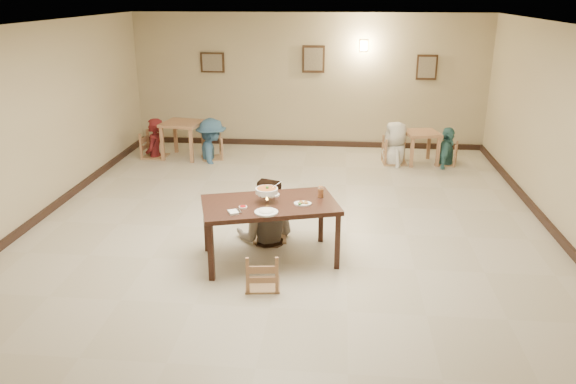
# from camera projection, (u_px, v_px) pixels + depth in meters

# --- Properties ---
(floor) EXTENTS (10.00, 10.00, 0.00)m
(floor) POSITION_uv_depth(u_px,v_px,m) (288.00, 230.00, 8.55)
(floor) COLOR #BFB5A0
(floor) RESTS_ON ground
(ceiling) EXTENTS (10.00, 10.00, 0.00)m
(ceiling) POSITION_uv_depth(u_px,v_px,m) (288.00, 26.00, 7.53)
(ceiling) COLOR silver
(ceiling) RESTS_ON wall_back
(wall_back) EXTENTS (10.00, 0.00, 10.00)m
(wall_back) POSITION_uv_depth(u_px,v_px,m) (309.00, 81.00, 12.72)
(wall_back) COLOR tan
(wall_back) RESTS_ON floor
(wall_front) EXTENTS (10.00, 0.00, 10.00)m
(wall_front) POSITION_uv_depth(u_px,v_px,m) (209.00, 336.00, 3.36)
(wall_front) COLOR tan
(wall_front) RESTS_ON floor
(wall_left) EXTENTS (0.00, 10.00, 10.00)m
(wall_left) POSITION_uv_depth(u_px,v_px,m) (22.00, 128.00, 8.40)
(wall_left) COLOR tan
(wall_left) RESTS_ON floor
(baseboard_back) EXTENTS (8.00, 0.06, 0.12)m
(baseboard_back) POSITION_uv_depth(u_px,v_px,m) (308.00, 143.00, 13.18)
(baseboard_back) COLOR black
(baseboard_back) RESTS_ON floor
(baseboard_left) EXTENTS (0.06, 10.00, 0.12)m
(baseboard_left) POSITION_uv_depth(u_px,v_px,m) (39.00, 217.00, 8.88)
(baseboard_left) COLOR black
(baseboard_left) RESTS_ON floor
(baseboard_right) EXTENTS (0.06, 10.00, 0.12)m
(baseboard_right) POSITION_uv_depth(u_px,v_px,m) (559.00, 237.00, 8.18)
(baseboard_right) COLOR black
(baseboard_right) RESTS_ON floor
(picture_a) EXTENTS (0.55, 0.04, 0.45)m
(picture_a) POSITION_uv_depth(u_px,v_px,m) (212.00, 63.00, 12.74)
(picture_a) COLOR #332014
(picture_a) RESTS_ON wall_back
(picture_b) EXTENTS (0.50, 0.04, 0.60)m
(picture_b) POSITION_uv_depth(u_px,v_px,m) (313.00, 59.00, 12.50)
(picture_b) COLOR #332014
(picture_b) RESTS_ON wall_back
(picture_c) EXTENTS (0.45, 0.04, 0.55)m
(picture_c) POSITION_uv_depth(u_px,v_px,m) (427.00, 67.00, 12.33)
(picture_c) COLOR #332014
(picture_c) RESTS_ON wall_back
(wall_sconce) EXTENTS (0.16, 0.05, 0.22)m
(wall_sconce) POSITION_uv_depth(u_px,v_px,m) (364.00, 46.00, 12.31)
(wall_sconce) COLOR #FFD88C
(wall_sconce) RESTS_ON wall_back
(main_table) EXTENTS (1.96, 1.44, 0.82)m
(main_table) POSITION_uv_depth(u_px,v_px,m) (270.00, 209.00, 7.39)
(main_table) COLOR #331911
(main_table) RESTS_ON floor
(chair_far) EXTENTS (0.48, 0.48, 1.03)m
(chair_far) POSITION_uv_depth(u_px,v_px,m) (269.00, 205.00, 8.13)
(chair_far) COLOR #A7815A
(chair_far) RESTS_ON floor
(chair_near) EXTENTS (0.42, 0.42, 0.90)m
(chair_near) POSITION_uv_depth(u_px,v_px,m) (262.00, 253.00, 6.80)
(chair_near) COLOR #A7815A
(chair_near) RESTS_ON floor
(main_diner) EXTENTS (0.94, 0.75, 1.88)m
(main_diner) POSITION_uv_depth(u_px,v_px,m) (265.00, 178.00, 7.95)
(main_diner) COLOR gray
(main_diner) RESTS_ON floor
(curry_warmer) EXTENTS (0.33, 0.30, 0.27)m
(curry_warmer) POSITION_uv_depth(u_px,v_px,m) (267.00, 191.00, 7.34)
(curry_warmer) COLOR silver
(curry_warmer) RESTS_ON main_table
(rice_plate_far) EXTENTS (0.30, 0.30, 0.07)m
(rice_plate_far) POSITION_uv_depth(u_px,v_px,m) (269.00, 194.00, 7.62)
(rice_plate_far) COLOR white
(rice_plate_far) RESTS_ON main_table
(rice_plate_near) EXTENTS (0.30, 0.30, 0.07)m
(rice_plate_near) POSITION_uv_depth(u_px,v_px,m) (266.00, 212.00, 7.02)
(rice_plate_near) COLOR white
(rice_plate_near) RESTS_ON main_table
(fried_plate) EXTENTS (0.23, 0.23, 0.05)m
(fried_plate) POSITION_uv_depth(u_px,v_px,m) (303.00, 203.00, 7.30)
(fried_plate) COLOR white
(fried_plate) RESTS_ON main_table
(chili_dish) EXTENTS (0.11, 0.11, 0.02)m
(chili_dish) POSITION_uv_depth(u_px,v_px,m) (243.00, 207.00, 7.19)
(chili_dish) COLOR white
(chili_dish) RESTS_ON main_table
(napkin_cutlery) EXTENTS (0.19, 0.24, 0.03)m
(napkin_cutlery) POSITION_uv_depth(u_px,v_px,m) (234.00, 212.00, 7.02)
(napkin_cutlery) COLOR white
(napkin_cutlery) RESTS_ON main_table
(drink_glass) EXTENTS (0.08, 0.08, 0.15)m
(drink_glass) POSITION_uv_depth(u_px,v_px,m) (321.00, 192.00, 7.53)
(drink_glass) COLOR white
(drink_glass) RESTS_ON main_table
(bg_table_left) EXTENTS (0.90, 0.90, 0.79)m
(bg_table_left) POSITION_uv_depth(u_px,v_px,m) (182.00, 128.00, 12.07)
(bg_table_left) COLOR #A27352
(bg_table_left) RESTS_ON floor
(bg_table_right) EXTENTS (0.80, 0.80, 0.68)m
(bg_table_right) POSITION_uv_depth(u_px,v_px,m) (421.00, 138.00, 11.70)
(bg_table_right) COLOR #A27352
(bg_table_right) RESTS_ON floor
(bg_chair_ll) EXTENTS (0.50, 0.50, 1.06)m
(bg_chair_ll) POSITION_uv_depth(u_px,v_px,m) (154.00, 134.00, 12.13)
(bg_chair_ll) COLOR #A7815A
(bg_chair_ll) RESTS_ON floor
(bg_chair_lr) EXTENTS (0.44, 0.44, 0.94)m
(bg_chair_lr) POSITION_uv_depth(u_px,v_px,m) (211.00, 138.00, 12.04)
(bg_chair_lr) COLOR #A7815A
(bg_chair_lr) RESTS_ON floor
(bg_chair_rl) EXTENTS (0.49, 0.49, 1.04)m
(bg_chair_rl) POSITION_uv_depth(u_px,v_px,m) (396.00, 139.00, 11.71)
(bg_chair_rl) COLOR #A7815A
(bg_chair_rl) RESTS_ON floor
(bg_chair_rr) EXTENTS (0.41, 0.41, 0.88)m
(bg_chair_rr) POSITION_uv_depth(u_px,v_px,m) (447.00, 144.00, 11.67)
(bg_chair_rr) COLOR #A7815A
(bg_chair_rr) RESTS_ON floor
(bg_diner_a) EXTENTS (0.42, 0.63, 1.71)m
(bg_diner_a) POSITION_uv_depth(u_px,v_px,m) (152.00, 119.00, 12.02)
(bg_diner_a) COLOR #551417
(bg_diner_a) RESTS_ON floor
(bg_diner_b) EXTENTS (0.98, 1.29, 1.76)m
(bg_diner_b) POSITION_uv_depth(u_px,v_px,m) (210.00, 119.00, 11.90)
(bg_diner_b) COLOR #356187
(bg_diner_b) RESTS_ON floor
(bg_diner_c) EXTENTS (0.68, 0.94, 1.78)m
(bg_diner_c) POSITION_uv_depth(u_px,v_px,m) (397.00, 122.00, 11.58)
(bg_diner_c) COLOR silver
(bg_diner_c) RESTS_ON floor
(bg_diner_d) EXTENTS (0.63, 0.99, 1.57)m
(bg_diner_d) POSITION_uv_depth(u_px,v_px,m) (449.00, 127.00, 11.55)
(bg_diner_d) COLOR teal
(bg_diner_d) RESTS_ON floor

